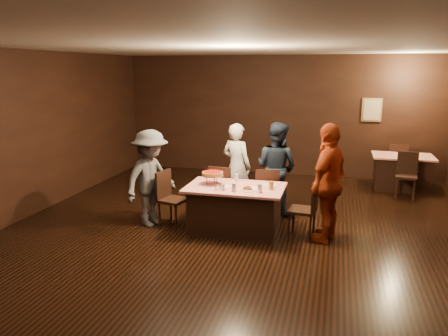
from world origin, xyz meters
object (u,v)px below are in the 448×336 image
at_px(main_table, 235,209).
at_px(back_table, 402,172).
at_px(pizza_stand, 213,174).
at_px(glass_back, 236,178).
at_px(chair_back_near, 406,175).
at_px(diner_white_jacket, 237,166).
at_px(chair_end_right, 302,209).
at_px(glass_front_right, 260,188).
at_px(glass_amber, 271,186).
at_px(diner_navy_hoodie, 276,168).
at_px(diner_red_shirt, 329,183).
at_px(glass_front_left, 234,187).
at_px(chair_far_left, 223,190).
at_px(chair_back_far, 399,163).
at_px(chair_far_right, 266,193).
at_px(plate_empty, 270,186).
at_px(chair_end_left, 173,199).
at_px(diner_grey_knit, 151,178).

height_order(main_table, back_table, same).
distance_m(pizza_stand, glass_back, 0.44).
height_order(chair_back_near, diner_white_jacket, diner_white_jacket).
distance_m(chair_end_right, glass_front_right, 0.79).
distance_m(chair_end_right, chair_back_near, 3.42).
relative_size(chair_back_near, glass_amber, 6.79).
relative_size(diner_white_jacket, diner_navy_hoodie, 0.97).
xyz_separation_m(diner_red_shirt, glass_back, (-1.54, 0.32, -0.09)).
xyz_separation_m(main_table, glass_front_left, (0.05, -0.30, 0.46)).
bearing_deg(glass_back, diner_navy_hoodie, 56.88).
height_order(chair_far_left, diner_red_shirt, diner_red_shirt).
bearing_deg(glass_back, diner_red_shirt, -11.58).
bearing_deg(chair_back_far, chair_far_left, 57.21).
bearing_deg(glass_front_right, glass_front_left, -172.87).
distance_m(diner_red_shirt, glass_front_left, 1.47).
bearing_deg(glass_amber, diner_red_shirt, 2.25).
bearing_deg(glass_amber, diner_navy_hoodie, 93.93).
bearing_deg(pizza_stand, chair_far_left, 90.00).
xyz_separation_m(chair_far_right, diner_navy_hoodie, (0.12, 0.42, 0.38)).
bearing_deg(diner_white_jacket, chair_far_right, 165.00).
bearing_deg(chair_back_near, chair_back_far, 98.01).
xyz_separation_m(glass_front_right, glass_back, (-0.50, 0.55, 0.00)).
distance_m(diner_navy_hoodie, plate_empty, 1.02).
xyz_separation_m(chair_back_far, plate_empty, (-2.49, -3.97, 0.30)).
height_order(chair_back_far, glass_front_left, chair_back_far).
relative_size(chair_end_right, diner_white_jacket, 0.57).
xyz_separation_m(chair_end_right, pizza_stand, (-1.50, 0.05, 0.48)).
bearing_deg(chair_back_far, chair_end_left, 57.66).
distance_m(back_table, diner_navy_hoodie, 3.48).
height_order(diner_red_shirt, glass_front_left, diner_red_shirt).
bearing_deg(glass_amber, main_table, 175.24).
bearing_deg(glass_front_left, diner_red_shirt, 11.21).
bearing_deg(back_table, diner_red_shirt, -113.68).
relative_size(diner_red_shirt, glass_front_right, 13.34).
height_order(back_table, chair_back_near, chair_back_near).
bearing_deg(chair_far_left, chair_far_right, -173.55).
distance_m(main_table, diner_red_shirt, 1.59).
bearing_deg(chair_back_near, diner_white_jacket, -146.10).
bearing_deg(diner_navy_hoodie, glass_front_left, 96.45).
relative_size(chair_far_right, chair_back_far, 1.00).
relative_size(back_table, chair_far_left, 1.37).
xyz_separation_m(chair_back_near, plate_empty, (-2.49, -2.67, 0.30)).
distance_m(diner_white_jacket, glass_front_left, 1.55).
height_order(diner_grey_knit, glass_front_right, diner_grey_knit).
bearing_deg(diner_navy_hoodie, glass_back, 80.95).
distance_m(diner_red_shirt, plate_empty, 0.96).
distance_m(chair_end_right, chair_back_far, 4.55).
distance_m(diner_grey_knit, diner_red_shirt, 2.96).
bearing_deg(chair_end_left, diner_grey_knit, 113.33).
bearing_deg(chair_end_right, glass_amber, -77.89).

